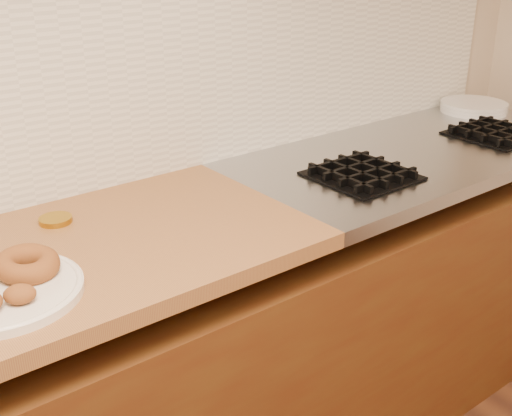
{
  "coord_description": "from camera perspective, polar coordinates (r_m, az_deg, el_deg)",
  "views": [
    {
      "loc": [
        -0.48,
        0.46,
        1.54
      ],
      "look_at": [
        0.38,
        1.56,
        0.93
      ],
      "focal_mm": 45.0,
      "sensor_mm": 36.0,
      "label": 1
    }
  ],
  "objects": [
    {
      "name": "plate_stack",
      "position": [
        2.64,
        18.77,
        8.51
      ],
      "size": [
        0.25,
        0.25,
        0.04
      ],
      "color": "silver",
      "rests_on": "stovetop"
    },
    {
      "name": "burner_grates",
      "position": [
        2.08,
        15.57,
        4.91
      ],
      "size": [
        0.91,
        0.26,
        0.03
      ],
      "color": "black",
      "rests_on": "stovetop"
    },
    {
      "name": "donut_plate",
      "position": [
        1.32,
        -21.71,
        -6.95
      ],
      "size": [
        0.31,
        0.31,
        0.02
      ],
      "primitive_type": "cylinder",
      "color": "silver",
      "rests_on": "butcher_block"
    },
    {
      "name": "stovetop",
      "position": [
        2.15,
        14.2,
        4.8
      ],
      "size": [
        1.3,
        0.62,
        0.04
      ],
      "primitive_type": "cube",
      "color": "#9EA0A5",
      "rests_on": "base_cabinet"
    },
    {
      "name": "wall_back",
      "position": [
        1.63,
        -21.28,
        15.21
      ],
      "size": [
        4.0,
        0.02,
        2.7
      ],
      "primitive_type": "cube",
      "color": "beige",
      "rests_on": "ground"
    },
    {
      "name": "ring_donut",
      "position": [
        1.34,
        -19.7,
        -4.73
      ],
      "size": [
        0.18,
        0.18,
        0.06
      ],
      "primitive_type": "torus",
      "rotation": [
        0.1,
        0.0,
        0.72
      ],
      "color": "brown",
      "rests_on": "donut_plate"
    },
    {
      "name": "backsplash",
      "position": [
        1.64,
        -20.39,
        10.03
      ],
      "size": [
        3.6,
        0.02,
        0.6
      ],
      "primitive_type": "cube",
      "color": "beige",
      "rests_on": "wall_back"
    },
    {
      "name": "brass_jar_lid",
      "position": [
        1.6,
        -17.39,
        -1.01
      ],
      "size": [
        0.1,
        0.1,
        0.01
      ],
      "primitive_type": "cylinder",
      "rotation": [
        0.0,
        0.0,
        0.32
      ],
      "color": "#A9821E",
      "rests_on": "butcher_block"
    }
  ]
}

